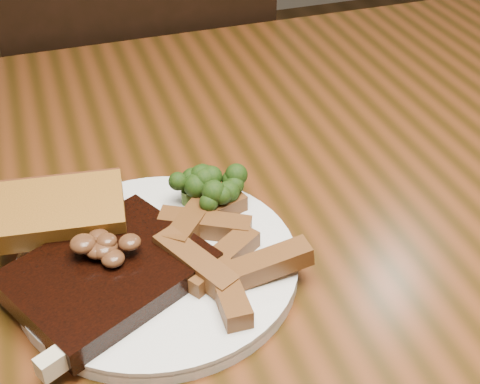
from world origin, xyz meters
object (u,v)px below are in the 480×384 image
object	(u,v)px
steak	(109,274)
garlic_bread	(62,228)
potato_wedges	(235,244)
chair_far	(142,117)
plate	(158,266)
dining_table	(236,273)

from	to	relation	value
steak	garlic_bread	distance (m)	0.08
garlic_bread	potato_wedges	xyz separation A→B (m)	(0.15, -0.07, -0.00)
steak	potato_wedges	world-z (taller)	same
chair_far	plate	bearing A→B (deg)	82.01
plate	potato_wedges	world-z (taller)	potato_wedges
plate	potato_wedges	bearing A→B (deg)	-10.14
plate	chair_far	bearing A→B (deg)	81.29
potato_wedges	garlic_bread	bearing A→B (deg)	154.02
chair_far	garlic_bread	size ratio (longest dim) A/B	7.78
chair_far	steak	bearing A→B (deg)	78.51
potato_wedges	chair_far	bearing A→B (deg)	87.27
chair_far	potato_wedges	distance (m)	0.74
dining_table	steak	size ratio (longest dim) A/B	9.95
steak	dining_table	bearing A→B (deg)	2.65
chair_far	steak	world-z (taller)	chair_far
plate	steak	xyz separation A→B (m)	(-0.05, -0.01, 0.02)
dining_table	potato_wedges	world-z (taller)	potato_wedges
dining_table	steak	xyz separation A→B (m)	(-0.14, -0.08, 0.12)
dining_table	garlic_bread	size ratio (longest dim) A/B	13.28
plate	garlic_bread	bearing A→B (deg)	142.41
dining_table	potato_wedges	size ratio (longest dim) A/B	14.17
plate	steak	size ratio (longest dim) A/B	1.61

